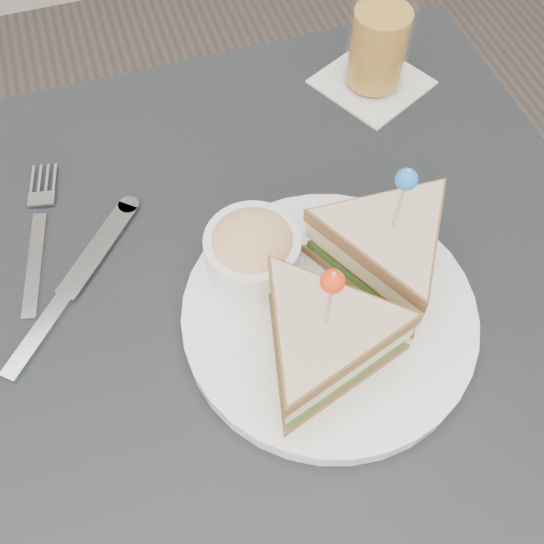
% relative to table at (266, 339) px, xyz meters
% --- Properties ---
extents(ground_plane, '(3.50, 3.50, 0.00)m').
position_rel_table_xyz_m(ground_plane, '(0.00, 0.00, -0.67)').
color(ground_plane, '#3F3833').
extents(table, '(0.80, 0.80, 0.75)m').
position_rel_table_xyz_m(table, '(0.00, 0.00, 0.00)').
color(table, black).
rests_on(table, ground).
extents(plate_meal, '(0.36, 0.35, 0.17)m').
position_rel_table_xyz_m(plate_meal, '(0.06, -0.03, 0.12)').
color(plate_meal, white).
rests_on(plate_meal, table).
extents(cutlery_fork, '(0.06, 0.21, 0.01)m').
position_rel_table_xyz_m(cutlery_fork, '(-0.21, 0.17, 0.08)').
color(cutlery_fork, silver).
rests_on(cutlery_fork, table).
extents(cutlery_knife, '(0.17, 0.19, 0.01)m').
position_rel_table_xyz_m(cutlery_knife, '(-0.19, 0.08, 0.08)').
color(cutlery_knife, silver).
rests_on(cutlery_knife, table).
extents(drink_set, '(0.17, 0.17, 0.16)m').
position_rel_table_xyz_m(drink_set, '(0.24, 0.28, 0.15)').
color(drink_set, white).
rests_on(drink_set, table).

